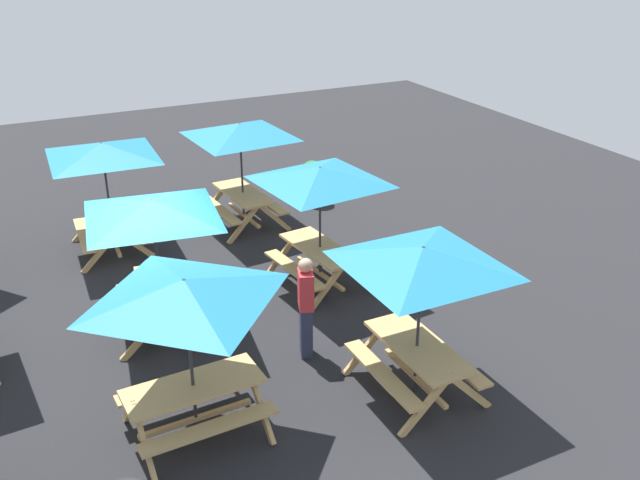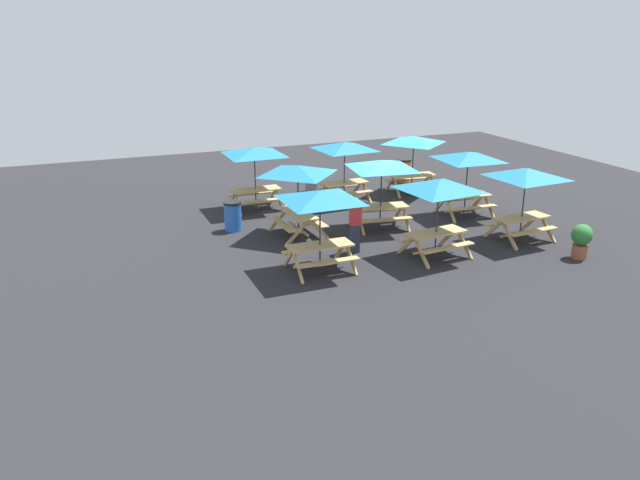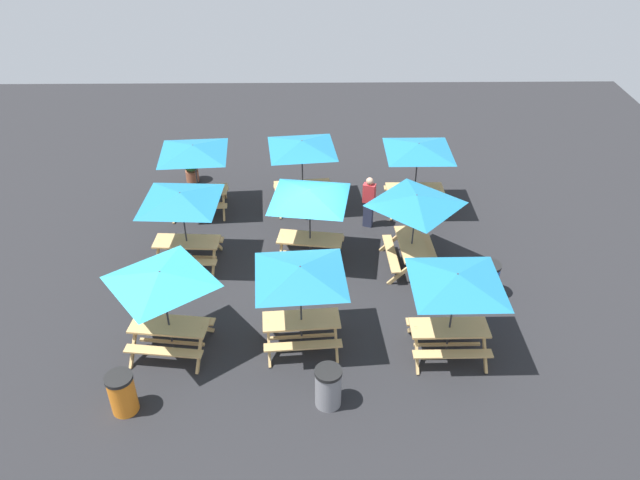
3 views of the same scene
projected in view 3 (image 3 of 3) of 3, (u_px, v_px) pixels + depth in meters
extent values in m
plane|color=#232326|center=(305.00, 267.00, 17.47)|extent=(29.36, 29.36, 0.00)
cube|color=tan|center=(415.00, 188.00, 19.68)|extent=(1.80, 0.70, 0.05)
cube|color=tan|center=(416.00, 205.00, 19.39)|extent=(1.80, 0.26, 0.04)
cube|color=tan|center=(412.00, 188.00, 20.30)|extent=(1.80, 0.26, 0.04)
cube|color=tan|center=(391.00, 205.00, 19.58)|extent=(0.06, 0.80, 0.81)
cube|color=tan|center=(388.00, 193.00, 20.18)|extent=(0.06, 0.80, 0.81)
cube|color=tan|center=(440.00, 204.00, 19.60)|extent=(0.06, 0.80, 0.81)
cube|color=tan|center=(436.00, 193.00, 20.20)|extent=(0.06, 0.80, 0.81)
cube|color=tan|center=(413.00, 202.00, 19.98)|extent=(1.56, 0.07, 0.06)
cylinder|color=#2D2D33|center=(416.00, 177.00, 19.45)|extent=(0.04, 0.04, 2.30)
pyramid|color=teal|center=(419.00, 147.00, 18.89)|extent=(2.83, 2.83, 0.28)
cube|color=tan|center=(187.00, 242.00, 17.21)|extent=(1.83, 0.79, 0.05)
cube|color=tan|center=(184.00, 262.00, 16.92)|extent=(1.81, 0.35, 0.04)
cube|color=tan|center=(192.00, 239.00, 17.83)|extent=(1.81, 0.35, 0.04)
cube|color=tan|center=(157.00, 260.00, 17.14)|extent=(0.10, 0.80, 0.81)
cube|color=tan|center=(164.00, 244.00, 17.75)|extent=(0.10, 0.80, 0.81)
cube|color=tan|center=(214.00, 261.00, 17.09)|extent=(0.10, 0.80, 0.81)
cube|color=tan|center=(218.00, 246.00, 17.70)|extent=(0.10, 0.80, 0.81)
cube|color=tan|center=(189.00, 257.00, 17.50)|extent=(1.56, 0.15, 0.06)
cylinder|color=#2D2D33|center=(185.00, 229.00, 16.98)|extent=(0.04, 0.04, 2.30)
pyramid|color=teal|center=(180.00, 197.00, 16.41)|extent=(2.82, 2.82, 0.28)
cube|color=tan|center=(303.00, 185.00, 19.84)|extent=(1.87, 0.89, 0.05)
cube|color=tan|center=(305.00, 202.00, 19.55)|extent=(1.82, 0.46, 0.04)
cube|color=tan|center=(301.00, 185.00, 20.45)|extent=(1.82, 0.46, 0.04)
cube|color=tan|center=(279.00, 203.00, 19.67)|extent=(0.15, 0.80, 0.81)
cube|color=tan|center=(278.00, 191.00, 20.27)|extent=(0.15, 0.80, 0.81)
cube|color=tan|center=(328.00, 200.00, 19.83)|extent=(0.15, 0.80, 0.81)
cube|color=tan|center=(325.00, 188.00, 20.43)|extent=(0.15, 0.80, 0.81)
cube|color=tan|center=(303.00, 200.00, 20.13)|extent=(1.56, 0.24, 0.06)
cylinder|color=#2D2D33|center=(302.00, 174.00, 19.61)|extent=(0.04, 0.04, 2.30)
pyramid|color=teal|center=(302.00, 145.00, 19.04)|extent=(2.81, 2.81, 0.28)
cube|color=tan|center=(310.00, 239.00, 17.33)|extent=(1.88, 0.96, 0.05)
cube|color=tan|center=(307.00, 259.00, 17.04)|extent=(1.82, 0.52, 0.04)
cube|color=tan|center=(313.00, 236.00, 17.95)|extent=(1.82, 0.52, 0.04)
cube|color=tan|center=(281.00, 255.00, 17.33)|extent=(0.18, 0.80, 0.81)
cube|color=tan|center=(285.00, 240.00, 17.93)|extent=(0.18, 0.80, 0.81)
cube|color=tan|center=(336.00, 259.00, 17.15)|extent=(0.18, 0.80, 0.81)
cube|color=tan|center=(339.00, 244.00, 17.75)|extent=(0.18, 0.80, 0.81)
cube|color=tan|center=(310.00, 254.00, 17.62)|extent=(1.55, 0.30, 0.06)
cylinder|color=#2D2D33|center=(310.00, 226.00, 17.10)|extent=(0.04, 0.04, 2.30)
pyramid|color=teal|center=(310.00, 194.00, 16.53)|extent=(2.80, 2.80, 0.28)
cube|color=tan|center=(301.00, 320.00, 14.53)|extent=(1.85, 0.83, 0.05)
cube|color=tan|center=(303.00, 346.00, 14.24)|extent=(1.81, 0.40, 0.04)
cube|color=tan|center=(300.00, 314.00, 15.14)|extent=(1.81, 0.40, 0.04)
cube|color=tan|center=(269.00, 345.00, 14.38)|extent=(0.12, 0.80, 0.81)
cube|color=tan|center=(268.00, 323.00, 14.98)|extent=(0.12, 0.80, 0.81)
cube|color=tan|center=(336.00, 340.00, 14.49)|extent=(0.12, 0.80, 0.81)
cube|color=tan|center=(333.00, 320.00, 15.09)|extent=(0.12, 0.80, 0.81)
cube|color=tan|center=(302.00, 337.00, 14.82)|extent=(1.56, 0.19, 0.06)
cylinder|color=#2D2D33|center=(301.00, 307.00, 14.30)|extent=(0.04, 0.04, 2.30)
pyramid|color=teal|center=(300.00, 271.00, 13.73)|extent=(2.82, 2.82, 0.28)
cube|color=tan|center=(198.00, 190.00, 19.59)|extent=(1.85, 0.83, 0.05)
cube|color=tan|center=(198.00, 207.00, 19.30)|extent=(1.81, 0.39, 0.04)
cube|color=tan|center=(201.00, 190.00, 20.20)|extent=(1.81, 0.39, 0.04)
cube|color=tan|center=(173.00, 207.00, 19.44)|extent=(0.12, 0.80, 0.81)
cube|color=tan|center=(176.00, 196.00, 20.04)|extent=(0.12, 0.80, 0.81)
cube|color=tan|center=(224.00, 205.00, 19.55)|extent=(0.12, 0.80, 0.81)
cube|color=tan|center=(225.00, 194.00, 20.15)|extent=(0.12, 0.80, 0.81)
cube|color=tan|center=(200.00, 204.00, 19.88)|extent=(1.56, 0.18, 0.06)
cylinder|color=#2D2D33|center=(197.00, 179.00, 19.36)|extent=(0.04, 0.04, 2.30)
pyramid|color=teal|center=(193.00, 149.00, 18.79)|extent=(2.82, 2.82, 0.28)
cube|color=tan|center=(169.00, 325.00, 14.37)|extent=(1.87, 0.92, 0.05)
cube|color=tan|center=(163.00, 351.00, 14.08)|extent=(1.82, 0.48, 0.04)
cube|color=tan|center=(178.00, 319.00, 14.99)|extent=(1.82, 0.48, 0.04)
cube|color=tan|center=(134.00, 346.00, 14.35)|extent=(0.16, 0.80, 0.81)
cube|color=tan|center=(145.00, 324.00, 14.95)|extent=(0.16, 0.80, 0.81)
cube|color=tan|center=(200.00, 351.00, 14.21)|extent=(0.16, 0.80, 0.81)
cube|color=tan|center=(208.00, 329.00, 14.81)|extent=(0.16, 0.80, 0.81)
cube|color=tan|center=(172.00, 342.00, 14.66)|extent=(1.56, 0.26, 0.06)
cylinder|color=#2D2D33|center=(167.00, 312.00, 14.14)|extent=(0.04, 0.04, 2.30)
pyramid|color=teal|center=(160.00, 277.00, 13.57)|extent=(2.23, 2.23, 0.28)
cube|color=tan|center=(449.00, 328.00, 14.30)|extent=(1.81, 0.72, 0.05)
cube|color=tan|center=(453.00, 354.00, 14.01)|extent=(1.80, 0.28, 0.04)
cube|color=tan|center=(444.00, 321.00, 14.92)|extent=(1.80, 0.28, 0.04)
cube|color=tan|center=(417.00, 351.00, 14.20)|extent=(0.07, 0.80, 0.81)
cube|color=tan|center=(412.00, 330.00, 14.80)|extent=(0.07, 0.80, 0.81)
cube|color=tan|center=(485.00, 350.00, 14.22)|extent=(0.07, 0.80, 0.81)
cube|color=tan|center=(477.00, 329.00, 14.83)|extent=(0.07, 0.80, 0.81)
cube|color=tan|center=(447.00, 344.00, 14.60)|extent=(1.56, 0.08, 0.06)
cylinder|color=#2D2D33|center=(452.00, 314.00, 14.07)|extent=(0.04, 0.04, 2.30)
pyramid|color=teal|center=(457.00, 279.00, 13.51)|extent=(2.83, 2.83, 0.28)
cube|color=tan|center=(412.00, 244.00, 17.11)|extent=(0.78, 1.83, 0.05)
cube|color=tan|center=(431.00, 252.00, 17.30)|extent=(0.34, 1.81, 0.04)
cube|color=tan|center=(391.00, 253.00, 17.25)|extent=(0.34, 1.81, 0.04)
cube|color=tan|center=(429.00, 272.00, 16.69)|extent=(0.80, 0.10, 0.81)
cube|color=tan|center=(402.00, 272.00, 16.65)|extent=(0.80, 0.10, 0.81)
cube|color=tan|center=(418.00, 239.00, 17.98)|extent=(0.80, 0.10, 0.81)
cube|color=tan|center=(393.00, 240.00, 17.94)|extent=(0.80, 0.10, 0.81)
cube|color=tan|center=(410.00, 259.00, 17.40)|extent=(0.14, 1.56, 0.06)
cylinder|color=#2D2D33|center=(413.00, 232.00, 16.88)|extent=(0.04, 0.04, 2.30)
pyramid|color=teal|center=(416.00, 200.00, 16.31)|extent=(2.09, 2.09, 0.28)
cylinder|color=gray|center=(328.00, 388.00, 13.17)|extent=(0.56, 0.56, 0.90)
cylinder|color=black|center=(328.00, 372.00, 12.89)|extent=(0.59, 0.59, 0.08)
cylinder|color=blue|center=(487.00, 281.00, 16.23)|extent=(0.56, 0.56, 0.90)
cylinder|color=black|center=(490.00, 265.00, 15.96)|extent=(0.59, 0.59, 0.08)
cylinder|color=orange|center=(123.00, 395.00, 13.03)|extent=(0.56, 0.56, 0.90)
cylinder|color=black|center=(118.00, 378.00, 12.75)|extent=(0.59, 0.59, 0.08)
cylinder|color=#935138|center=(192.00, 176.00, 21.51)|extent=(0.44, 0.44, 0.40)
ellipsoid|color=#2D7233|center=(191.00, 162.00, 21.22)|extent=(0.59, 0.59, 0.63)
cube|color=#2D334C|center=(368.00, 214.00, 19.01)|extent=(0.32, 0.26, 0.85)
cube|color=red|center=(369.00, 193.00, 18.61)|extent=(0.41, 0.33, 0.60)
sphere|color=tan|center=(370.00, 181.00, 18.38)|extent=(0.22, 0.22, 0.22)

